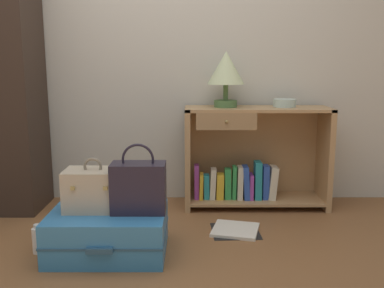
# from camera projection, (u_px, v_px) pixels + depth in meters

# --- Properties ---
(back_wall) EXTENTS (6.40, 0.10, 2.60)m
(back_wall) POSITION_uv_depth(u_px,v_px,m) (156.00, 33.00, 3.35)
(back_wall) COLOR beige
(back_wall) RESTS_ON ground_plane
(bookshelf) EXTENTS (1.07, 0.36, 0.75)m
(bookshelf) POSITION_uv_depth(u_px,v_px,m) (251.00, 160.00, 3.29)
(bookshelf) COLOR tan
(bookshelf) RESTS_ON ground_plane
(table_lamp) EXTENTS (0.27, 0.27, 0.41)m
(table_lamp) POSITION_uv_depth(u_px,v_px,m) (226.00, 71.00, 3.18)
(table_lamp) COLOR #4C7542
(table_lamp) RESTS_ON bookshelf
(bowl) EXTENTS (0.17, 0.17, 0.06)m
(bowl) POSITION_uv_depth(u_px,v_px,m) (284.00, 103.00, 3.23)
(bowl) COLOR silver
(bowl) RESTS_ON bookshelf
(suitcase_large) EXTENTS (0.66, 0.51, 0.25)m
(suitcase_large) POSITION_uv_depth(u_px,v_px,m) (108.00, 232.00, 2.49)
(suitcase_large) COLOR teal
(suitcase_large) RESTS_ON ground_plane
(train_case) EXTENTS (0.32, 0.22, 0.31)m
(train_case) POSITION_uv_depth(u_px,v_px,m) (94.00, 190.00, 2.48)
(train_case) COLOR #B7A88E
(train_case) RESTS_ON suitcase_large
(handbag) EXTENTS (0.30, 0.16, 0.39)m
(handbag) POSITION_uv_depth(u_px,v_px,m) (138.00, 187.00, 2.44)
(handbag) COLOR #231E2D
(handbag) RESTS_ON suitcase_large
(bottle) EXTENTS (0.06, 0.06, 0.17)m
(bottle) POSITION_uv_depth(u_px,v_px,m) (37.00, 240.00, 2.50)
(bottle) COLOR white
(bottle) RESTS_ON ground_plane
(open_book_on_floor) EXTENTS (0.35, 0.34, 0.02)m
(open_book_on_floor) POSITION_uv_depth(u_px,v_px,m) (235.00, 230.00, 2.83)
(open_book_on_floor) COLOR white
(open_book_on_floor) RESTS_ON ground_plane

